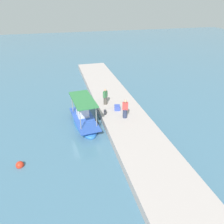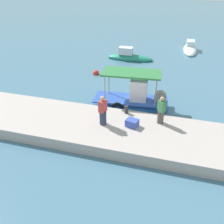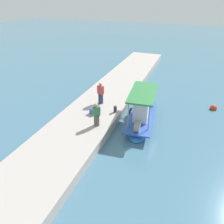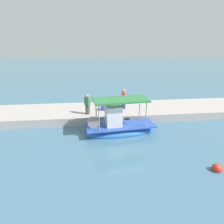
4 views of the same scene
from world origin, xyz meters
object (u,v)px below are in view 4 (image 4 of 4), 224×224
cargo_crate (105,108)px  marker_buoy (217,169)px  main_fishing_boat (119,127)px  fisherman_near_bollard (123,100)px  mooring_bollard (115,112)px  fisherman_by_crate (87,105)px

cargo_crate → marker_buoy: (-5.20, 8.52, -0.77)m
main_fishing_boat → fisherman_near_bollard: 3.86m
marker_buoy → fisherman_near_bollard: bearing=-68.0°
mooring_bollard → marker_buoy: 8.51m
main_fishing_boat → mooring_bollard: 2.05m
mooring_bollard → cargo_crate: (0.66, -1.37, -0.03)m
main_fishing_boat → mooring_bollard: size_ratio=11.01×
cargo_crate → marker_buoy: size_ratio=1.23×
marker_buoy → main_fishing_boat: bearing=-49.1°
cargo_crate → fisherman_by_crate: bearing=29.1°
mooring_bollard → cargo_crate: mooring_bollard is taller
fisherman_near_bollard → mooring_bollard: (1.00, 1.62, -0.56)m
main_fishing_boat → fisherman_by_crate: main_fishing_boat is taller
fisherman_near_bollard → fisherman_by_crate: bearing=18.9°
main_fishing_boat → fisherman_by_crate: bearing=-48.7°
fisherman_by_crate → marker_buoy: (-6.70, 7.69, -1.31)m
cargo_crate → marker_buoy: bearing=121.4°
fisherman_near_bollard → mooring_bollard: fisherman_near_bollard is taller
main_fishing_boat → fisherman_by_crate: 3.51m
mooring_bollard → main_fishing_boat: bearing=92.1°
main_fishing_boat → marker_buoy: size_ratio=9.78×
mooring_bollard → marker_buoy: size_ratio=0.89×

